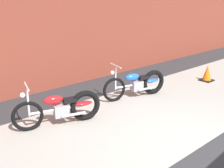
% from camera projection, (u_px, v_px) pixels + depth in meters
% --- Properties ---
extents(ground_plane, '(80.00, 80.00, 0.00)m').
position_uv_depth(ground_plane, '(195.00, 151.00, 5.25)').
color(ground_plane, '#2D2D30').
extents(sidewalk_slab, '(36.00, 3.50, 0.01)m').
position_uv_depth(sidewalk_slab, '(130.00, 121.00, 6.50)').
color(sidewalk_slab, '#9E998E').
rests_on(sidewalk_slab, ground).
extents(brick_building_wall, '(36.00, 0.50, 4.57)m').
position_uv_depth(brick_building_wall, '(49.00, 13.00, 8.24)').
color(brick_building_wall, brown).
rests_on(brick_building_wall, ground).
extents(motorcycle_red, '(1.95, 0.82, 1.03)m').
position_uv_depth(motorcycle_red, '(64.00, 108.00, 6.22)').
color(motorcycle_red, black).
rests_on(motorcycle_red, ground).
extents(motorcycle_blue, '(1.97, 0.75, 1.03)m').
position_uv_depth(motorcycle_blue, '(139.00, 83.00, 7.91)').
color(motorcycle_blue, black).
rests_on(motorcycle_blue, ground).
extents(traffic_cone, '(0.40, 0.40, 0.55)m').
position_uv_depth(traffic_cone, '(207.00, 74.00, 9.42)').
color(traffic_cone, orange).
rests_on(traffic_cone, ground).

